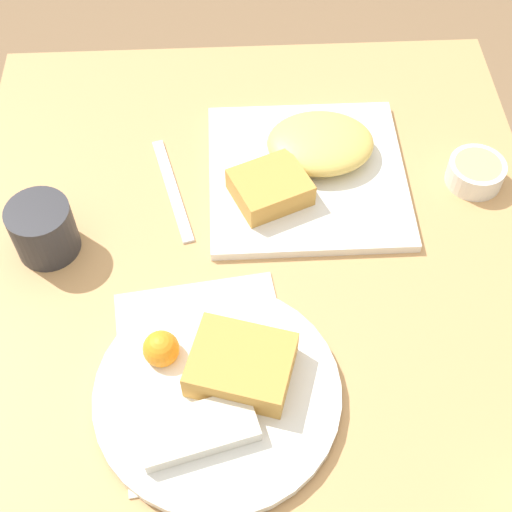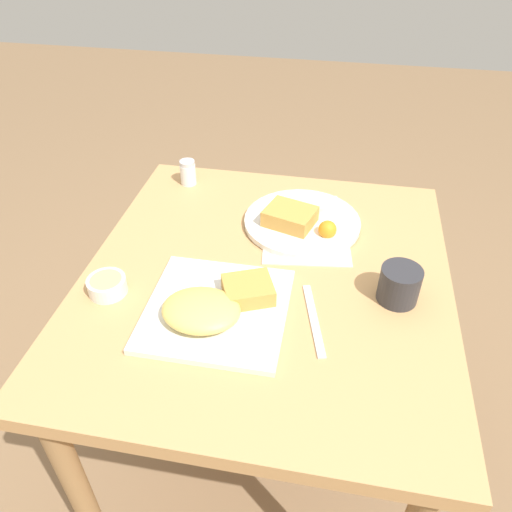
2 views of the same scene
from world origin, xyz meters
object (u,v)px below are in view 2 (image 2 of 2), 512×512
plate_square_near (215,307)px  plate_oval_far (301,220)px  sauce_ramekin (107,285)px  butter_knife (314,319)px  salt_shaker (188,174)px  coffee_mug (399,285)px

plate_square_near → plate_oval_far: 0.37m
sauce_ramekin → butter_knife: 0.44m
salt_shaker → coffee_mug: coffee_mug is taller
plate_square_near → plate_oval_far: plate_square_near is taller
plate_oval_far → salt_shaker: 0.37m
sauce_ramekin → butter_knife: bearing=-0.4°
plate_oval_far → butter_knife: plate_oval_far is taller
plate_square_near → sauce_ramekin: bearing=174.2°
salt_shaker → butter_knife: 0.62m
butter_knife → salt_shaker: bearing=25.9°
coffee_mug → plate_oval_far: bearing=134.8°
plate_square_near → butter_knife: plate_square_near is taller
salt_shaker → plate_square_near: bearing=-67.7°
butter_knife → plate_square_near: bearing=81.8°
plate_square_near → butter_knife: 0.20m
plate_oval_far → plate_square_near: bearing=-111.4°
salt_shaker → butter_knife: salt_shaker is taller
salt_shaker → plate_oval_far: bearing=-24.0°
salt_shaker → butter_knife: size_ratio=0.36×
plate_oval_far → coffee_mug: (0.23, -0.23, 0.02)m
sauce_ramekin → plate_oval_far: bearing=40.4°
plate_square_near → plate_oval_far: (0.13, 0.34, -0.00)m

